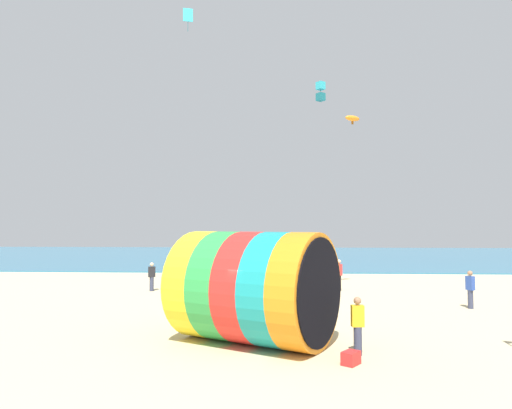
{
  "coord_description": "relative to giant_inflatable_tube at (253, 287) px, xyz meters",
  "views": [
    {
      "loc": [
        0.27,
        -14.33,
        3.79
      ],
      "look_at": [
        -0.6,
        2.51,
        4.56
      ],
      "focal_mm": 32.0,
      "sensor_mm": 36.0,
      "label": 1
    }
  ],
  "objects": [
    {
      "name": "kite_cyan_diamond",
      "position": [
        -5.45,
        15.76,
        16.52
      ],
      "size": [
        0.69,
        0.31,
        1.65
      ],
      "color": "#2DB2C6"
    },
    {
      "name": "ground_plane",
      "position": [
        0.57,
        -0.5,
        -1.79
      ],
      "size": [
        120.0,
        120.0,
        0.0
      ],
      "primitive_type": "plane",
      "color": "#CCBA8C"
    },
    {
      "name": "bystander_mid_beach",
      "position": [
        -6.53,
        11.25,
        -0.96
      ],
      "size": [
        0.42,
        0.39,
        1.64
      ],
      "color": "#383D56",
      "rests_on": "ground"
    },
    {
      "name": "cooler_box",
      "position": [
        2.78,
        -2.15,
        -1.61
      ],
      "size": [
        0.6,
        0.63,
        0.36
      ],
      "primitive_type": "cube",
      "rotation": [
        0.0,
        0.0,
        0.93
      ],
      "color": "red",
      "rests_on": "ground"
    },
    {
      "name": "kite_orange_parafoil",
      "position": [
        5.14,
        11.91,
        8.27
      ],
      "size": [
        1.11,
        0.92,
        0.55
      ],
      "color": "orange"
    },
    {
      "name": "kite_cyan_box",
      "position": [
        3.8,
        17.5,
        11.56
      ],
      "size": [
        0.71,
        0.71,
        1.44
      ],
      "color": "#2DB2C6"
    },
    {
      "name": "bystander_far_left",
      "position": [
        9.52,
        6.54,
        -0.91
      ],
      "size": [
        0.36,
        0.42,
        1.72
      ],
      "color": "#383D56",
      "rests_on": "ground"
    },
    {
      "name": "sea",
      "position": [
        0.57,
        41.24,
        -1.74
      ],
      "size": [
        120.0,
        40.0,
        0.1
      ],
      "primitive_type": "cube",
      "color": "teal",
      "rests_on": "ground"
    },
    {
      "name": "bystander_near_water",
      "position": [
        4.29,
        11.94,
        -0.86
      ],
      "size": [
        0.37,
        0.42,
        1.8
      ],
      "color": "black",
      "rests_on": "ground"
    },
    {
      "name": "kite_handler",
      "position": [
        3.12,
        -1.22,
        -0.93
      ],
      "size": [
        0.37,
        0.24,
        1.69
      ],
      "color": "#383D56",
      "rests_on": "ground"
    },
    {
      "name": "giant_inflatable_tube",
      "position": [
        0.0,
        0.0,
        0.0
      ],
      "size": [
        5.79,
        5.33,
        3.58
      ],
      "color": "yellow",
      "rests_on": "ground"
    }
  ]
}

